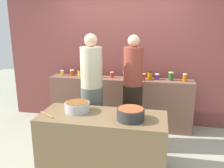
{
  "coord_description": "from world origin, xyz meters",
  "views": [
    {
      "loc": [
        0.71,
        -3.13,
        1.98
      ],
      "look_at": [
        0.0,
        0.35,
        1.05
      ],
      "focal_mm": 37.67,
      "sensor_mm": 36.0,
      "label": 1
    }
  ],
  "objects": [
    {
      "name": "ground",
      "position": [
        0.0,
        0.0,
        0.0
      ],
      "size": [
        12.0,
        12.0,
        0.0
      ],
      "primitive_type": "plane",
      "color": "#A0A08C"
    },
    {
      "name": "preserve_jar_4",
      "position": [
        -0.43,
        1.09,
        1.03
      ],
      "size": [
        0.07,
        0.07,
        0.13
      ],
      "color": "olive",
      "rests_on": "display_shelf"
    },
    {
      "name": "preserve_jar_0",
      "position": [
        -1.18,
        1.16,
        1.02
      ],
      "size": [
        0.07,
        0.07,
        0.1
      ],
      "color": "gold",
      "rests_on": "display_shelf"
    },
    {
      "name": "preserve_jar_7",
      "position": [
        0.33,
        1.03,
        1.03
      ],
      "size": [
        0.07,
        0.07,
        0.12
      ],
      "color": "#D4601E",
      "rests_on": "display_shelf"
    },
    {
      "name": "cooking_pot_left",
      "position": [
        -0.37,
        -0.23,
        0.85
      ],
      "size": [
        0.34,
        0.34,
        0.14
      ],
      "color": "#B7B7BC",
      "rests_on": "prep_table"
    },
    {
      "name": "cook_with_tongs",
      "position": [
        -0.31,
        0.27,
        0.84
      ],
      "size": [
        0.35,
        0.35,
        1.83
      ],
      "color": "#50594F",
      "rests_on": "ground"
    },
    {
      "name": "wooden_spoon",
      "position": [
        -0.73,
        -0.45,
        0.79
      ],
      "size": [
        0.25,
        0.17,
        0.02
      ],
      "primitive_type": "cylinder",
      "rotation": [
        1.57,
        0.0,
        1.01
      ],
      "color": "#9E703D",
      "rests_on": "prep_table"
    },
    {
      "name": "preserve_jar_6",
      "position": [
        0.1,
        1.12,
        1.03
      ],
      "size": [
        0.09,
        0.09,
        0.13
      ],
      "color": "orange",
      "rests_on": "display_shelf"
    },
    {
      "name": "preserve_jar_5",
      "position": [
        -0.16,
        1.13,
        1.02
      ],
      "size": [
        0.07,
        0.07,
        0.11
      ],
      "color": "red",
      "rests_on": "display_shelf"
    },
    {
      "name": "preserve_jar_3",
      "position": [
        -0.65,
        1.12,
        1.03
      ],
      "size": [
        0.07,
        0.07,
        0.12
      ],
      "color": "#CA6920",
      "rests_on": "display_shelf"
    },
    {
      "name": "cooking_pot_center",
      "position": [
        0.39,
        -0.37,
        0.86
      ],
      "size": [
        0.35,
        0.35,
        0.15
      ],
      "color": "#2D2D2D",
      "rests_on": "prep_table"
    },
    {
      "name": "display_shelf",
      "position": [
        0.0,
        1.1,
        0.48
      ],
      "size": [
        2.7,
        0.36,
        0.97
      ],
      "primitive_type": "cube",
      "color": "brown",
      "rests_on": "ground"
    },
    {
      "name": "preserve_jar_9",
      "position": [
        0.55,
        1.13,
        1.04
      ],
      "size": [
        0.09,
        0.09,
        0.15
      ],
      "color": "#C97505",
      "rests_on": "display_shelf"
    },
    {
      "name": "preserve_jar_1",
      "position": [
        -0.97,
        1.17,
        1.02
      ],
      "size": [
        0.09,
        0.09,
        0.11
      ],
      "color": "#AB3B0A",
      "rests_on": "display_shelf"
    },
    {
      "name": "preserve_jar_2",
      "position": [
        -0.8,
        1.12,
        1.04
      ],
      "size": [
        0.08,
        0.08,
        0.14
      ],
      "color": "gold",
      "rests_on": "display_shelf"
    },
    {
      "name": "preserve_jar_8",
      "position": [
        0.44,
        1.05,
        1.03
      ],
      "size": [
        0.08,
        0.08,
        0.12
      ],
      "color": "#B32722",
      "rests_on": "display_shelf"
    },
    {
      "name": "prep_table",
      "position": [
        0.0,
        -0.3,
        0.39
      ],
      "size": [
        1.7,
        0.7,
        0.78
      ],
      "primitive_type": "cube",
      "color": "brown",
      "rests_on": "ground"
    },
    {
      "name": "cook_in_cap",
      "position": [
        0.31,
        0.54,
        0.83
      ],
      "size": [
        0.32,
        0.32,
        1.8
      ],
      "color": "black",
      "rests_on": "ground"
    },
    {
      "name": "preserve_jar_12",
      "position": [
        1.17,
        1.12,
        1.04
      ],
      "size": [
        0.08,
        0.08,
        0.13
      ],
      "color": "#CA5D08",
      "rests_on": "display_shelf"
    },
    {
      "name": "preserve_jar_10",
      "position": [
        0.68,
        1.15,
        1.02
      ],
      "size": [
        0.09,
        0.09,
        0.1
      ],
      "color": "#572857",
      "rests_on": "display_shelf"
    },
    {
      "name": "preserve_jar_11",
      "position": [
        0.93,
        1.14,
        1.04
      ],
      "size": [
        0.09,
        0.09,
        0.15
      ],
      "color": "#225723",
      "rests_on": "display_shelf"
    },
    {
      "name": "storefront_wall",
      "position": [
        0.0,
        1.45,
        1.5
      ],
      "size": [
        4.8,
        0.12,
        3.0
      ],
      "primitive_type": "cube",
      "color": "brown",
      "rests_on": "ground"
    }
  ]
}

